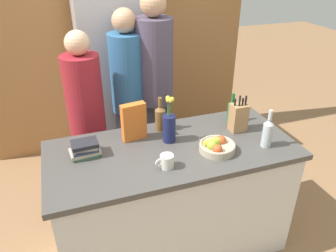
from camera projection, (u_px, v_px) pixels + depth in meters
The scene contains 16 objects.
ground_plane at pixel (172, 241), 2.68m from camera, with size 14.00×14.00×0.00m, color #936B47.
kitchen_island at pixel (172, 198), 2.46m from camera, with size 1.71×0.77×0.90m.
back_wall_wood at pixel (117, 32), 3.52m from camera, with size 2.91×0.12×2.60m.
refrigerator at pixel (119, 71), 3.35m from camera, with size 0.76×0.62×1.98m.
fruit_bowl at pixel (217, 146), 2.19m from camera, with size 0.24×0.24×0.10m.
knife_block at pixel (238, 117), 2.40m from camera, with size 0.11×0.10×0.29m.
flower_vase at pixel (169, 126), 2.26m from camera, with size 0.09×0.09×0.35m.
cereal_box at pixel (134, 122), 2.28m from camera, with size 0.18×0.08×0.27m.
coffee_mug at pixel (166, 161), 2.02m from camera, with size 0.12×0.09×0.09m.
book_stack at pixel (85, 149), 2.14m from camera, with size 0.21×0.15×0.10m.
bottle_oil at pixel (232, 110), 2.54m from camera, with size 0.07×0.07×0.24m.
bottle_vinegar at pixel (267, 132), 2.21m from camera, with size 0.07×0.07×0.27m.
bottle_wine at pixel (161, 117), 2.42m from camera, with size 0.08×0.08×0.26m.
person_at_sink at pixel (87, 116), 2.67m from camera, with size 0.30×0.30×1.59m.
person_in_blue at pixel (129, 94), 2.88m from camera, with size 0.29×0.29×1.70m.
person_in_red_tee at pixel (155, 84), 2.90m from camera, with size 0.32×0.32×1.83m.
Camera 1 is at (-0.65, -1.78, 2.12)m, focal length 35.00 mm.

